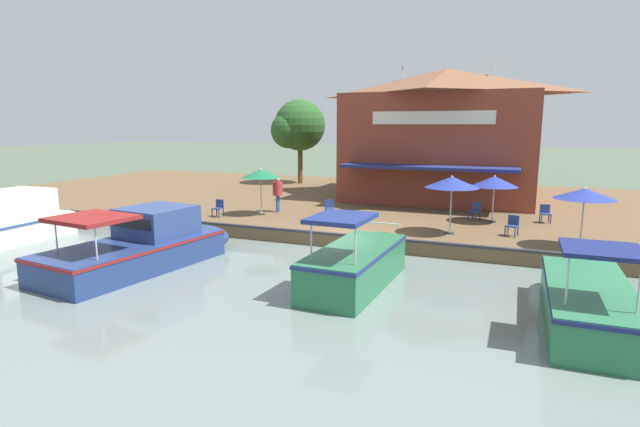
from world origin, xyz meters
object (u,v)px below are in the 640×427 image
object	(u,v)px
patio_umbrella_mid_patio_left	(452,182)
cafe_chair_under_first_umbrella	(218,207)
cafe_chair_beside_entrance	(512,224)
motorboat_second_along	(150,244)
patio_umbrella_mid_patio_right	(585,194)
cafe_chair_mid_patio	(329,207)
cafe_chair_far_corner_seat	(545,213)
person_near_entrance	(278,190)
tree_downstream_bank	(297,127)
cafe_chair_back_row_seat	(475,210)
patio_umbrella_far_corner	(261,174)
patio_umbrella_back_row	(494,181)
motorboat_fourth_along	(4,224)
motorboat_distant_upstream	(585,296)
motorboat_outer_channel	(361,260)
waterfront_restaurant	(445,133)

from	to	relation	value
patio_umbrella_mid_patio_left	cafe_chair_under_first_umbrella	xyz separation A→B (m)	(0.32, -11.24, -1.70)
cafe_chair_beside_entrance	motorboat_second_along	distance (m)	14.31
patio_umbrella_mid_patio_right	cafe_chair_mid_patio	size ratio (longest dim) A/B	2.68
cafe_chair_far_corner_seat	person_near_entrance	xyz separation A→B (m)	(2.12, -12.91, 0.68)
tree_downstream_bank	cafe_chair_back_row_seat	bearing A→B (deg)	53.55
cafe_chair_far_corner_seat	cafe_chair_under_first_umbrella	world-z (taller)	same
patio_umbrella_far_corner	cafe_chair_beside_entrance	world-z (taller)	patio_umbrella_far_corner
patio_umbrella_mid_patio_left	cafe_chair_beside_entrance	world-z (taller)	patio_umbrella_mid_patio_left
patio_umbrella_mid_patio_right	cafe_chair_under_first_umbrella	distance (m)	16.15
patio_umbrella_back_row	motorboat_fourth_along	bearing A→B (deg)	-62.69
tree_downstream_bank	cafe_chair_far_corner_seat	bearing A→B (deg)	59.89
patio_umbrella_back_row	motorboat_distant_upstream	distance (m)	10.73
patio_umbrella_mid_patio_left	cafe_chair_under_first_umbrella	distance (m)	11.38
person_near_entrance	motorboat_outer_channel	xyz separation A→B (m)	(8.12, 7.18, -0.99)
patio_umbrella_mid_patio_left	patio_umbrella_far_corner	xyz separation A→B (m)	(-0.97, -9.53, -0.08)
patio_umbrella_far_corner	cafe_chair_under_first_umbrella	distance (m)	2.69
cafe_chair_back_row_seat	cafe_chair_under_first_umbrella	size ratio (longest dim) A/B	1.00
tree_downstream_bank	patio_umbrella_mid_patio_left	bearing A→B (deg)	43.79
patio_umbrella_mid_patio_left	tree_downstream_bank	bearing A→B (deg)	-136.21
patio_umbrella_back_row	cafe_chair_mid_patio	size ratio (longest dim) A/B	2.60
waterfront_restaurant	cafe_chair_far_corner_seat	xyz separation A→B (m)	(6.96, 5.82, -3.55)
patio_umbrella_mid_patio_right	person_near_entrance	size ratio (longest dim) A/B	1.25
waterfront_restaurant	cafe_chair_back_row_seat	size ratio (longest dim) A/B	13.51
patio_umbrella_mid_patio_left	motorboat_fourth_along	distance (m)	19.26
cafe_chair_beside_entrance	tree_downstream_bank	world-z (taller)	tree_downstream_bank
patio_umbrella_mid_patio_right	cafe_chair_mid_patio	bearing A→B (deg)	-102.75
patio_umbrella_back_row	motorboat_fourth_along	distance (m)	21.94
cafe_chair_far_corner_seat	patio_umbrella_back_row	bearing A→B (deg)	-70.20
cafe_chair_far_corner_seat	cafe_chair_back_row_seat	distance (m)	3.14
tree_downstream_bank	patio_umbrella_back_row	bearing A→B (deg)	54.21
patio_umbrella_far_corner	cafe_chair_beside_entrance	size ratio (longest dim) A/B	2.77
patio_umbrella_mid_patio_right	patio_umbrella_far_corner	distance (m)	14.46
cafe_chair_far_corner_seat	motorboat_distant_upstream	distance (m)	11.00
cafe_chair_back_row_seat	cafe_chair_under_first_umbrella	xyz separation A→B (m)	(4.01, -11.90, 0.00)
patio_umbrella_far_corner	cafe_chair_beside_entrance	bearing A→B (deg)	88.05
cafe_chair_far_corner_seat	motorboat_second_along	xyz separation A→B (m)	(11.20, -13.46, -0.27)
patio_umbrella_back_row	motorboat_outer_channel	world-z (taller)	patio_umbrella_back_row
cafe_chair_back_row_seat	motorboat_fourth_along	size ratio (longest dim) A/B	0.10
cafe_chair_back_row_seat	motorboat_outer_channel	bearing A→B (deg)	-15.09
patio_umbrella_far_corner	cafe_chair_far_corner_seat	world-z (taller)	patio_umbrella_far_corner
cafe_chair_back_row_seat	tree_downstream_bank	world-z (taller)	tree_downstream_bank
patio_umbrella_far_corner	cafe_chair_mid_patio	size ratio (longest dim) A/B	2.77
waterfront_restaurant	motorboat_fourth_along	distance (m)	24.17
cafe_chair_beside_entrance	tree_downstream_bank	xyz separation A→B (m)	(-13.74, -16.14, 3.92)
patio_umbrella_back_row	cafe_chair_beside_entrance	distance (m)	3.28
waterfront_restaurant	motorboat_second_along	bearing A→B (deg)	-22.82
waterfront_restaurant	patio_umbrella_far_corner	bearing A→B (deg)	-36.32
cafe_chair_mid_patio	person_near_entrance	xyz separation A→B (m)	(-0.27, -3.02, 0.68)
motorboat_fourth_along	patio_umbrella_far_corner	bearing A→B (deg)	132.24
tree_downstream_bank	person_near_entrance	bearing A→B (deg)	20.44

